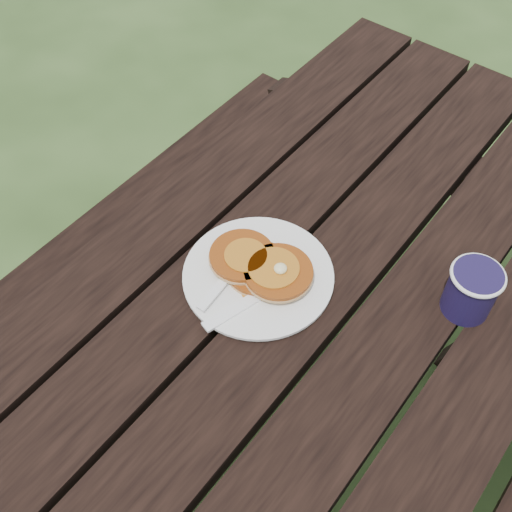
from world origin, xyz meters
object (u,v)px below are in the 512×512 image
Objects in this scene: coffee_cup at (472,289)px; plate at (258,276)px; picnic_table at (257,446)px; pancake_stack at (261,266)px.

plate is at bearing -151.99° from coffee_cup.
coffee_cup reaches higher than picnic_table.
pancake_stack is 1.98× the size of coffee_cup.
plate is 0.02m from pancake_stack.
picnic_table is 9.87× the size of pancake_stack.
coffee_cup is at bearing 28.01° from plate.
picnic_table is 0.56m from coffee_cup.
plate is (-0.09, 0.11, 0.39)m from picnic_table.
picnic_table is 0.41m from plate.
coffee_cup is (0.30, 0.16, 0.05)m from plate.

